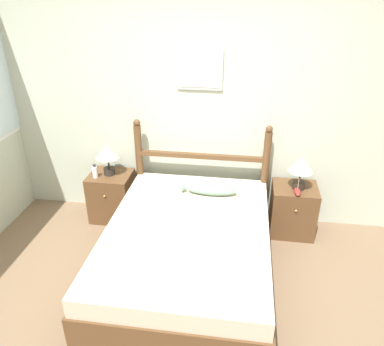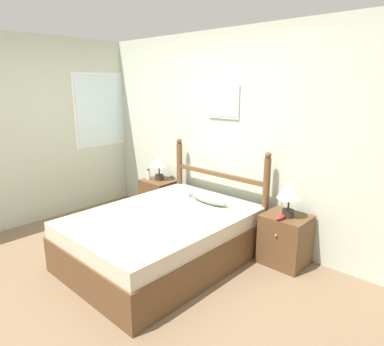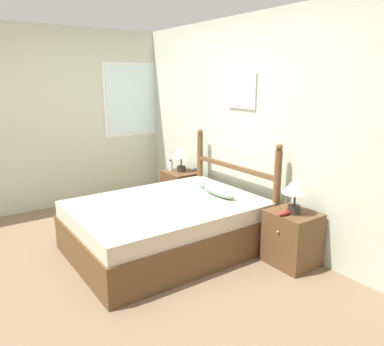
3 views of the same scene
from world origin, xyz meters
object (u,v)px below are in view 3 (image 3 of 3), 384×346
at_px(model_boat, 285,212).
at_px(bottle, 171,166).
at_px(table_lamp_right, 296,188).
at_px(table_lamp_left, 181,153).
at_px(bed, 167,226).
at_px(fish_pillow, 218,191).
at_px(nightstand_right, 292,238).
at_px(nightstand_left, 181,190).

bearing_deg(model_boat, bottle, 178.81).
bearing_deg(table_lamp_right, table_lamp_left, 179.03).
bearing_deg(bed, fish_pillow, 76.82).
distance_m(table_lamp_right, fish_pillow, 0.95).
bearing_deg(fish_pillow, nightstand_right, 16.22).
distance_m(nightstand_left, fish_pillow, 1.23).
distance_m(nightstand_right, model_boat, 0.33).
bearing_deg(bottle, nightstand_left, 33.35).
height_order(bottle, fish_pillow, bottle).
distance_m(nightstand_left, model_boat, 2.06).
height_order(table_lamp_left, bottle, table_lamp_left).
bearing_deg(model_boat, table_lamp_left, 176.08).
bearing_deg(fish_pillow, model_boat, 8.05).
height_order(bed, nightstand_right, nightstand_right).
bearing_deg(table_lamp_right, fish_pillow, -165.70).
relative_size(bed, model_boat, 11.18).
xyz_separation_m(nightstand_right, table_lamp_left, (-2.04, 0.01, 0.54)).
relative_size(table_lamp_left, bottle, 2.24).
height_order(bed, fish_pillow, fish_pillow).
xyz_separation_m(nightstand_left, table_lamp_right, (2.06, -0.03, 0.54)).
relative_size(nightstand_left, nightstand_right, 1.00).
relative_size(nightstand_left, fish_pillow, 0.99).
height_order(bed, model_boat, model_boat).
distance_m(nightstand_right, bottle, 2.20).
bearing_deg(nightstand_right, bed, -139.87).
height_order(table_lamp_right, fish_pillow, table_lamp_right).
bearing_deg(nightstand_right, nightstand_left, 180.00).
bearing_deg(table_lamp_left, fish_pillow, -12.80).
relative_size(bottle, fish_pillow, 0.29).
xyz_separation_m(table_lamp_left, fish_pillow, (1.16, -0.26, -0.22)).
xyz_separation_m(table_lamp_left, table_lamp_right, (2.06, -0.03, 0.00)).
height_order(table_lamp_right, model_boat, table_lamp_right).
relative_size(nightstand_left, table_lamp_left, 1.51).
distance_m(table_lamp_right, model_boat, 0.26).
bearing_deg(nightstand_left, bed, -40.13).
xyz_separation_m(nightstand_right, bottle, (-2.17, -0.09, 0.35)).
distance_m(bed, table_lamp_right, 1.44).
bearing_deg(nightstand_right, table_lamp_right, -52.07).
distance_m(nightstand_right, fish_pillow, 0.97).
height_order(nightstand_right, bottle, bottle).
xyz_separation_m(bed, model_boat, (1.02, 0.73, 0.31)).
bearing_deg(nightstand_left, table_lamp_right, -0.73).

